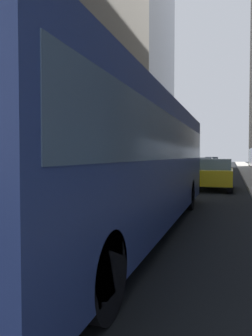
{
  "coord_description": "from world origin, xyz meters",
  "views": [
    {
      "loc": [
        3.67,
        -2.81,
        1.79
      ],
      "look_at": [
        0.48,
        7.09,
        1.4
      ],
      "focal_mm": 35.13,
      "sensor_mm": 36.0,
      "label": 1
    }
  ],
  "objects_px": {
    "car_silver_sedan": "(212,163)",
    "box_truck": "(145,157)",
    "car_yellow_taxi": "(214,174)",
    "car_red_coupe": "(188,164)",
    "transit_bus": "(123,156)",
    "car_black_suv": "(202,167)"
  },
  "relations": [
    {
      "from": "car_silver_sedan",
      "to": "car_red_coupe",
      "type": "distance_m",
      "value": 6.69
    },
    {
      "from": "transit_bus",
      "to": "car_yellow_taxi",
      "type": "relative_size",
      "value": 2.75
    },
    {
      "from": "car_yellow_taxi",
      "to": "car_red_coupe",
      "type": "height_order",
      "value": "same"
    },
    {
      "from": "car_silver_sedan",
      "to": "box_truck",
      "type": "distance_m",
      "value": 20.24
    },
    {
      "from": "car_red_coupe",
      "to": "car_black_suv",
      "type": "distance_m",
      "value": 9.2
    },
    {
      "from": "car_yellow_taxi",
      "to": "car_black_suv",
      "type": "xyz_separation_m",
      "value": [
        -1.6,
        11.75,
        0.0
      ]
    },
    {
      "from": "car_black_suv",
      "to": "box_truck",
      "type": "distance_m",
      "value": 6.22
    },
    {
      "from": "car_yellow_taxi",
      "to": "car_red_coupe",
      "type": "distance_m",
      "value": 21.02
    },
    {
      "from": "transit_bus",
      "to": "car_black_suv",
      "type": "bearing_deg",
      "value": 90.0
    },
    {
      "from": "car_silver_sedan",
      "to": "car_red_coupe",
      "type": "height_order",
      "value": "same"
    },
    {
      "from": "car_silver_sedan",
      "to": "car_black_suv",
      "type": "xyz_separation_m",
      "value": [
        0.0,
        -15.13,
        0.01
      ]
    },
    {
      "from": "car_silver_sedan",
      "to": "car_yellow_taxi",
      "type": "relative_size",
      "value": 0.97
    },
    {
      "from": "car_yellow_taxi",
      "to": "box_truck",
      "type": "xyz_separation_m",
      "value": [
        -5.6,
        7.06,
        0.84
      ]
    },
    {
      "from": "car_silver_sedan",
      "to": "car_yellow_taxi",
      "type": "bearing_deg",
      "value": -86.59
    },
    {
      "from": "transit_bus",
      "to": "car_yellow_taxi",
      "type": "bearing_deg",
      "value": 81.3
    },
    {
      "from": "car_red_coupe",
      "to": "box_truck",
      "type": "xyz_separation_m",
      "value": [
        -1.6,
        -13.57,
        0.85
      ]
    },
    {
      "from": "transit_bus",
      "to": "car_red_coupe",
      "type": "relative_size",
      "value": 2.78
    },
    {
      "from": "car_black_suv",
      "to": "car_yellow_taxi",
      "type": "bearing_deg",
      "value": -82.25
    },
    {
      "from": "car_silver_sedan",
      "to": "box_truck",
      "type": "bearing_deg",
      "value": -101.41
    },
    {
      "from": "transit_bus",
      "to": "car_silver_sedan",
      "type": "relative_size",
      "value": 2.83
    },
    {
      "from": "car_silver_sedan",
      "to": "car_black_suv",
      "type": "relative_size",
      "value": 0.86
    },
    {
      "from": "car_black_suv",
      "to": "transit_bus",
      "type": "bearing_deg",
      "value": -90.0
    }
  ]
}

